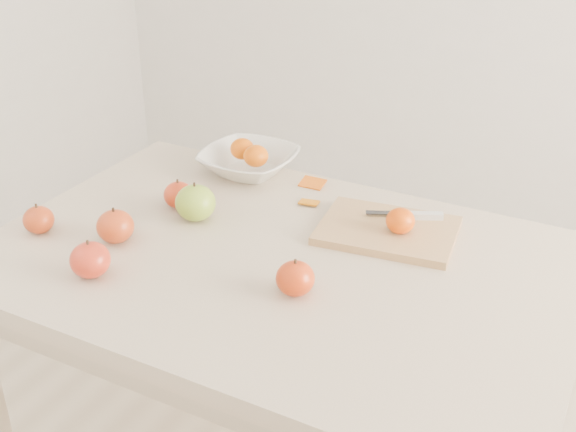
% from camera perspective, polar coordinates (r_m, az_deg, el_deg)
% --- Properties ---
extents(table, '(1.20, 0.80, 0.75)m').
position_cam_1_polar(table, '(1.53, -0.87, -6.36)').
color(table, beige).
rests_on(table, ground).
extents(cutting_board, '(0.31, 0.25, 0.02)m').
position_cam_1_polar(cutting_board, '(1.57, 7.87, -1.15)').
color(cutting_board, tan).
rests_on(cutting_board, table).
extents(board_tangerine, '(0.06, 0.06, 0.05)m').
position_cam_1_polar(board_tangerine, '(1.54, 8.87, -0.37)').
color(board_tangerine, '#DA4107').
rests_on(board_tangerine, cutting_board).
extents(fruit_bowl, '(0.24, 0.24, 0.06)m').
position_cam_1_polar(fruit_bowl, '(1.84, -3.11, 4.28)').
color(fruit_bowl, white).
rests_on(fruit_bowl, table).
extents(bowl_tangerine_near, '(0.06, 0.06, 0.05)m').
position_cam_1_polar(bowl_tangerine_near, '(1.85, -3.64, 5.33)').
color(bowl_tangerine_near, '#D45707').
rests_on(bowl_tangerine_near, fruit_bowl).
extents(bowl_tangerine_far, '(0.06, 0.06, 0.06)m').
position_cam_1_polar(bowl_tangerine_far, '(1.81, -2.55, 4.77)').
color(bowl_tangerine_far, '#DA5B07').
rests_on(bowl_tangerine_far, fruit_bowl).
extents(orange_peel_a, '(0.06, 0.05, 0.01)m').
position_cam_1_polar(orange_peel_a, '(1.78, 1.95, 2.50)').
color(orange_peel_a, '#D95D0F').
rests_on(orange_peel_a, table).
extents(orange_peel_b, '(0.05, 0.04, 0.01)m').
position_cam_1_polar(orange_peel_b, '(1.69, 1.67, 1.02)').
color(orange_peel_b, '#CA6F0E').
rests_on(orange_peel_b, table).
extents(paring_knife, '(0.16, 0.08, 0.01)m').
position_cam_1_polar(paring_knife, '(1.61, 10.34, 0.06)').
color(paring_knife, silver).
rests_on(paring_knife, cutting_board).
extents(apple_green, '(0.09, 0.09, 0.08)m').
position_cam_1_polar(apple_green, '(1.62, -7.32, 1.05)').
color(apple_green, '#6A9B1C').
rests_on(apple_green, table).
extents(apple_red_c, '(0.08, 0.08, 0.07)m').
position_cam_1_polar(apple_red_c, '(1.45, -15.36, -3.36)').
color(apple_red_c, maroon).
rests_on(apple_red_c, table).
extents(apple_red_e, '(0.07, 0.07, 0.07)m').
position_cam_1_polar(apple_red_e, '(1.35, 0.58, -4.95)').
color(apple_red_e, '#A2140A').
rests_on(apple_red_e, table).
extents(apple_red_a, '(0.07, 0.07, 0.06)m').
position_cam_1_polar(apple_red_a, '(1.68, -8.65, 1.66)').
color(apple_red_a, maroon).
rests_on(apple_red_a, table).
extents(apple_red_b, '(0.08, 0.08, 0.07)m').
position_cam_1_polar(apple_red_b, '(1.56, -13.49, -0.81)').
color(apple_red_b, maroon).
rests_on(apple_red_b, table).
extents(apple_red_d, '(0.07, 0.07, 0.06)m').
position_cam_1_polar(apple_red_d, '(1.65, -19.10, -0.28)').
color(apple_red_d, maroon).
rests_on(apple_red_d, table).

